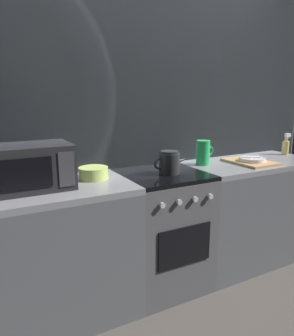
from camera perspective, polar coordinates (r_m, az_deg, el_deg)
ground_plane at (r=2.70m, az=2.61°, el=-19.79°), size 8.00×8.00×0.00m
back_wall at (r=2.56m, az=-0.84°, el=7.19°), size 3.60×0.05×2.40m
counter_left at (r=2.20m, az=-18.56°, el=-14.95°), size 1.20×0.60×0.90m
stove_unit at (r=2.48m, az=2.73°, el=-11.02°), size 0.60×0.63×0.90m
counter_right at (r=3.01m, az=17.70°, el=-7.22°), size 1.20×0.60×0.90m
microwave at (r=2.04m, az=-19.88°, el=0.23°), size 0.46×0.35×0.27m
kettle at (r=2.30m, az=4.06°, el=0.98°), size 0.28×0.15×0.17m
mixing_bowl at (r=2.19m, az=-9.57°, el=-0.88°), size 0.20×0.20×0.08m
pitcher at (r=2.63m, az=10.03°, el=2.73°), size 0.16×0.11×0.20m
dish_pile at (r=2.80m, az=18.10°, el=1.20°), size 0.30×0.40×0.06m
spray_bottle at (r=3.32m, az=23.57°, el=3.58°), size 0.08×0.06×0.20m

